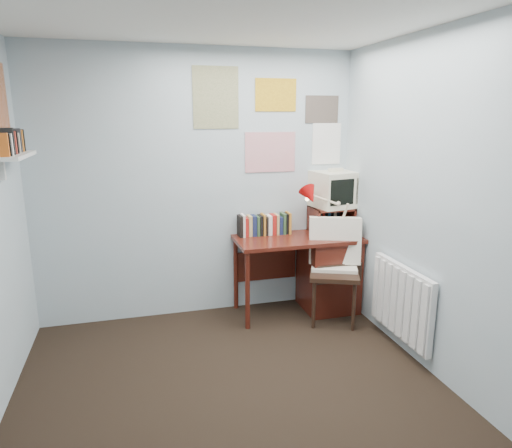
{
  "coord_description": "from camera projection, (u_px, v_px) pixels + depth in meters",
  "views": [
    {
      "loc": [
        -0.6,
        -2.47,
        1.9
      ],
      "look_at": [
        0.36,
        1.02,
        1.03
      ],
      "focal_mm": 32.0,
      "sensor_mm": 36.0,
      "label": 1
    }
  ],
  "objects": [
    {
      "name": "desk_lamp",
      "position": [
        348.0,
        216.0,
        4.25
      ],
      "size": [
        0.37,
        0.33,
        0.44
      ],
      "primitive_type": "cube",
      "rotation": [
        0.0,
        0.0,
        -0.24
      ],
      "color": "#AA0B0B",
      "rests_on": "desk"
    },
    {
      "name": "crt_tv",
      "position": [
        335.0,
        188.0,
        4.49
      ],
      "size": [
        0.47,
        0.44,
        0.38
      ],
      "primitive_type": "cube",
      "rotation": [
        0.0,
        0.0,
        0.18
      ],
      "color": "beige",
      "rests_on": "tv_riser"
    },
    {
      "name": "desk",
      "position": [
        323.0,
        270.0,
        4.51
      ],
      "size": [
        1.2,
        0.55,
        0.76
      ],
      "color": "#501B12",
      "rests_on": "ground"
    },
    {
      "name": "back_wall",
      "position": [
        199.0,
        186.0,
        4.27
      ],
      "size": [
        3.0,
        0.02,
        2.5
      ],
      "primitive_type": "cube",
      "color": "#ACBAC5",
      "rests_on": "ground"
    },
    {
      "name": "posters_back",
      "position": [
        271.0,
        120.0,
        4.3
      ],
      "size": [
        1.2,
        0.01,
        0.9
      ],
      "primitive_type": "cube",
      "color": "white",
      "rests_on": "back_wall"
    },
    {
      "name": "wall_shelf",
      "position": [
        13.0,
        156.0,
        3.21
      ],
      "size": [
        0.2,
        0.62,
        0.24
      ],
      "primitive_type": "cube",
      "color": "white",
      "rests_on": "left_wall"
    },
    {
      "name": "desk_chair",
      "position": [
        334.0,
        274.0,
        4.21
      ],
      "size": [
        0.62,
        0.61,
        0.94
      ],
      "primitive_type": "cube",
      "rotation": [
        0.0,
        0.0,
        -0.4
      ],
      "color": "black",
      "rests_on": "ground"
    },
    {
      "name": "radiator",
      "position": [
        401.0,
        301.0,
        3.71
      ],
      "size": [
        0.09,
        0.8,
        0.6
      ],
      "primitive_type": "cube",
      "color": "white",
      "rests_on": "right_wall"
    },
    {
      "name": "ground",
      "position": [
        244.0,
        420.0,
        2.92
      ],
      "size": [
        3.5,
        3.5,
        0.0
      ],
      "primitive_type": "plane",
      "color": "black",
      "rests_on": "ground"
    },
    {
      "name": "book_row",
      "position": [
        268.0,
        223.0,
        4.44
      ],
      "size": [
        0.6,
        0.14,
        0.22
      ],
      "primitive_type": "cube",
      "color": "#501B12",
      "rests_on": "desk"
    },
    {
      "name": "right_wall",
      "position": [
        463.0,
        216.0,
        3.01
      ],
      "size": [
        0.02,
        3.5,
        2.5
      ],
      "primitive_type": "cube",
      "color": "#ACBAC5",
      "rests_on": "ground"
    },
    {
      "name": "tv_riser",
      "position": [
        331.0,
        220.0,
        4.53
      ],
      "size": [
        0.4,
        0.3,
        0.25
      ],
      "primitive_type": "cube",
      "color": "#501B12",
      "rests_on": "desk"
    }
  ]
}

